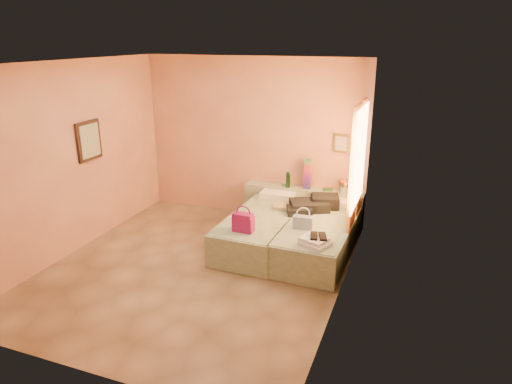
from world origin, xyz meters
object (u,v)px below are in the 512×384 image
(water_bottle, at_px, (288,180))
(magenta_handbag, at_px, (243,222))
(flower_vase, at_px, (344,185))
(blue_handbag, at_px, (303,222))
(bed_right, at_px, (319,238))
(towel_stack, at_px, (315,242))
(headboard_ledge, at_px, (303,206))
(green_book, at_px, (328,190))
(bed_left, at_px, (262,230))

(water_bottle, xyz_separation_m, magenta_handbag, (-0.15, -1.66, -0.15))
(flower_vase, bearing_deg, blue_handbag, -104.66)
(bed_right, relative_size, towel_stack, 5.71)
(headboard_ledge, relative_size, magenta_handbag, 7.06)
(water_bottle, relative_size, towel_stack, 0.76)
(water_bottle, height_order, flower_vase, flower_vase)
(bed_right, height_order, green_book, green_book)
(flower_vase, bearing_deg, headboard_ledge, 179.78)
(headboard_ledge, height_order, towel_stack, headboard_ledge)
(headboard_ledge, height_order, bed_right, headboard_ledge)
(water_bottle, distance_m, flower_vase, 0.95)
(water_bottle, height_order, towel_stack, water_bottle)
(magenta_handbag, bearing_deg, bed_left, 88.08)
(water_bottle, relative_size, magenta_handbag, 0.92)
(bed_left, height_order, flower_vase, flower_vase)
(bed_right, relative_size, water_bottle, 7.49)
(bed_right, xyz_separation_m, green_book, (-0.12, 1.08, 0.41))
(bed_left, height_order, water_bottle, water_bottle)
(headboard_ledge, bearing_deg, flower_vase, -0.22)
(bed_right, xyz_separation_m, flower_vase, (0.16, 1.05, 0.54))
(blue_handbag, bearing_deg, flower_vase, 70.22)
(headboard_ledge, height_order, magenta_handbag, magenta_handbag)
(magenta_handbag, height_order, towel_stack, magenta_handbag)
(magenta_handbag, bearing_deg, blue_handbag, 28.97)
(bed_right, bearing_deg, water_bottle, 129.83)
(flower_vase, bearing_deg, green_book, 172.99)
(green_book, distance_m, magenta_handbag, 1.93)
(bed_left, xyz_separation_m, water_bottle, (0.11, 1.00, 0.53))
(bed_left, xyz_separation_m, magenta_handbag, (-0.04, -0.66, 0.39))
(towel_stack, bearing_deg, blue_handbag, 121.17)
(bed_right, xyz_separation_m, blue_handbag, (-0.18, -0.27, 0.34))
(magenta_handbag, distance_m, blue_handbag, 0.85)
(magenta_handbag, bearing_deg, towel_stack, -3.99)
(bed_left, distance_m, green_book, 1.40)
(bed_right, relative_size, flower_vase, 7.02)
(flower_vase, height_order, towel_stack, flower_vase)
(water_bottle, relative_size, blue_handbag, 0.95)
(bed_left, height_order, bed_right, same)
(green_book, relative_size, blue_handbag, 0.57)
(headboard_ledge, relative_size, bed_left, 1.02)
(bed_right, bearing_deg, headboard_ledge, 118.00)
(bed_right, distance_m, magenta_handbag, 1.21)
(headboard_ledge, distance_m, bed_left, 1.12)
(bed_right, bearing_deg, magenta_handbag, -143.37)
(bed_right, relative_size, green_book, 12.41)
(bed_left, height_order, magenta_handbag, magenta_handbag)
(bed_right, xyz_separation_m, magenta_handbag, (-0.94, -0.66, 0.39))
(blue_handbag, bearing_deg, green_book, 82.01)
(magenta_handbag, bearing_deg, bed_right, 36.79)
(green_book, bearing_deg, headboard_ledge, 165.86)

